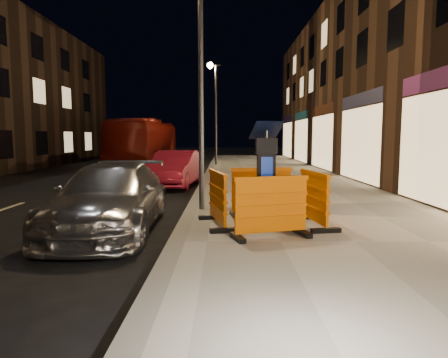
{
  "coord_description": "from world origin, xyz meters",
  "views": [
    {
      "loc": [
        0.83,
        -6.55,
        1.92
      ],
      "look_at": [
        0.8,
        1.0,
        1.1
      ],
      "focal_mm": 32.0,
      "sensor_mm": 36.0,
      "label": 1
    }
  ],
  "objects_px": {
    "car_red": "(176,186)",
    "bus_doubledecker": "(146,165)",
    "barrier_bldgside": "(314,199)",
    "barrier_kerbside": "(218,199)",
    "parking_kiosk": "(266,177)",
    "barrier_back": "(261,192)",
    "car_silver": "(112,230)",
    "barrier_front": "(271,207)"
  },
  "relations": [
    {
      "from": "barrier_bldgside",
      "to": "car_silver",
      "type": "xyz_separation_m",
      "value": [
        -4.07,
        0.19,
        -0.69
      ]
    },
    {
      "from": "barrier_kerbside",
      "to": "parking_kiosk",
      "type": "bearing_deg",
      "value": -103.42
    },
    {
      "from": "parking_kiosk",
      "to": "car_red",
      "type": "height_order",
      "value": "parking_kiosk"
    },
    {
      "from": "barrier_bldgside",
      "to": "bus_doubledecker",
      "type": "relative_size",
      "value": 0.13
    },
    {
      "from": "parking_kiosk",
      "to": "barrier_bldgside",
      "type": "xyz_separation_m",
      "value": [
        0.95,
        0.0,
        -0.43
      ]
    },
    {
      "from": "barrier_back",
      "to": "bus_doubledecker",
      "type": "bearing_deg",
      "value": 100.45
    },
    {
      "from": "bus_doubledecker",
      "to": "parking_kiosk",
      "type": "bearing_deg",
      "value": -70.6
    },
    {
      "from": "barrier_front",
      "to": "barrier_kerbside",
      "type": "distance_m",
      "value": 1.34
    },
    {
      "from": "barrier_bldgside",
      "to": "bus_doubledecker",
      "type": "height_order",
      "value": "bus_doubledecker"
    },
    {
      "from": "car_silver",
      "to": "barrier_front",
      "type": "bearing_deg",
      "value": -21.98
    },
    {
      "from": "barrier_back",
      "to": "car_silver",
      "type": "relative_size",
      "value": 0.3
    },
    {
      "from": "parking_kiosk",
      "to": "barrier_front",
      "type": "xyz_separation_m",
      "value": [
        0.0,
        -0.95,
        -0.43
      ]
    },
    {
      "from": "barrier_bldgside",
      "to": "bus_doubledecker",
      "type": "bearing_deg",
      "value": 11.12
    },
    {
      "from": "barrier_front",
      "to": "barrier_kerbside",
      "type": "relative_size",
      "value": 1.0
    },
    {
      "from": "barrier_kerbside",
      "to": "bus_doubledecker",
      "type": "relative_size",
      "value": 0.13
    },
    {
      "from": "parking_kiosk",
      "to": "barrier_kerbside",
      "type": "relative_size",
      "value": 1.4
    },
    {
      "from": "barrier_back",
      "to": "barrier_kerbside",
      "type": "height_order",
      "value": "same"
    },
    {
      "from": "barrier_front",
      "to": "barrier_kerbside",
      "type": "height_order",
      "value": "same"
    },
    {
      "from": "barrier_front",
      "to": "barrier_kerbside",
      "type": "xyz_separation_m",
      "value": [
        -0.95,
        0.95,
        0.0
      ]
    },
    {
      "from": "car_red",
      "to": "barrier_kerbside",
      "type": "bearing_deg",
      "value": -70.35
    },
    {
      "from": "barrier_back",
      "to": "barrier_front",
      "type": "bearing_deg",
      "value": -98.42
    },
    {
      "from": "car_silver",
      "to": "car_red",
      "type": "distance_m",
      "value": 7.16
    },
    {
      "from": "car_red",
      "to": "parking_kiosk",
      "type": "bearing_deg",
      "value": -63.56
    },
    {
      "from": "barrier_bldgside",
      "to": "car_red",
      "type": "xyz_separation_m",
      "value": [
        -3.64,
        7.33,
        -0.69
      ]
    },
    {
      "from": "barrier_back",
      "to": "bus_doubledecker",
      "type": "xyz_separation_m",
      "value": [
        -6.17,
        18.07,
        -0.69
      ]
    },
    {
      "from": "car_silver",
      "to": "bus_doubledecker",
      "type": "distance_m",
      "value": 19.08
    },
    {
      "from": "bus_doubledecker",
      "to": "barrier_back",
      "type": "bearing_deg",
      "value": -69.72
    },
    {
      "from": "car_silver",
      "to": "parking_kiosk",
      "type": "bearing_deg",
      "value": -5.39
    },
    {
      "from": "parking_kiosk",
      "to": "barrier_front",
      "type": "relative_size",
      "value": 1.4
    },
    {
      "from": "barrier_kerbside",
      "to": "barrier_bldgside",
      "type": "bearing_deg",
      "value": -103.42
    },
    {
      "from": "barrier_back",
      "to": "barrier_kerbside",
      "type": "bearing_deg",
      "value": -143.42
    },
    {
      "from": "barrier_front",
      "to": "bus_doubledecker",
      "type": "relative_size",
      "value": 0.13
    },
    {
      "from": "car_red",
      "to": "bus_doubledecker",
      "type": "height_order",
      "value": "bus_doubledecker"
    },
    {
      "from": "barrier_front",
      "to": "parking_kiosk",
      "type": "bearing_deg",
      "value": 73.58
    },
    {
      "from": "barrier_front",
      "to": "car_red",
      "type": "height_order",
      "value": "barrier_front"
    },
    {
      "from": "parking_kiosk",
      "to": "barrier_back",
      "type": "relative_size",
      "value": 1.4
    },
    {
      "from": "parking_kiosk",
      "to": "car_silver",
      "type": "relative_size",
      "value": 0.42
    },
    {
      "from": "parking_kiosk",
      "to": "car_silver",
      "type": "distance_m",
      "value": 3.32
    },
    {
      "from": "parking_kiosk",
      "to": "car_red",
      "type": "bearing_deg",
      "value": 98.72
    },
    {
      "from": "barrier_front",
      "to": "barrier_back",
      "type": "height_order",
      "value": "same"
    },
    {
      "from": "barrier_kerbside",
      "to": "bus_doubledecker",
      "type": "distance_m",
      "value": 19.74
    },
    {
      "from": "barrier_back",
      "to": "car_silver",
      "type": "height_order",
      "value": "barrier_back"
    }
  ]
}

